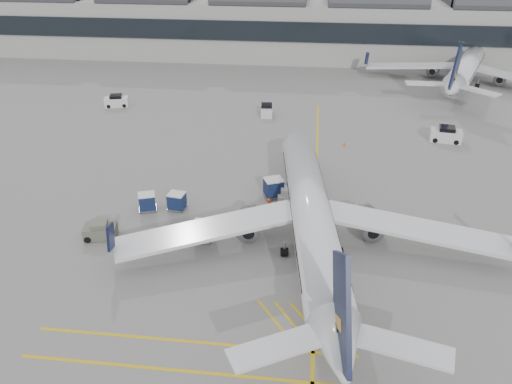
# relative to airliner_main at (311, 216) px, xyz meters

# --- Properties ---
(ground) EXTENTS (220.00, 220.00, 0.00)m
(ground) POSITION_rel_airliner_main_xyz_m (-9.50, -2.51, -2.87)
(ground) COLOR gray
(ground) RESTS_ON ground
(terminal) EXTENTS (200.00, 20.45, 12.40)m
(terminal) POSITION_rel_airliner_main_xyz_m (-9.50, 69.42, 3.27)
(terminal) COLOR #9E9E99
(terminal) RESTS_ON ground
(apron_markings) EXTENTS (0.25, 60.00, 0.01)m
(apron_markings) POSITION_rel_airliner_main_xyz_m (0.50, 7.49, -2.86)
(apron_markings) COLOR gold
(apron_markings) RESTS_ON ground
(airliner_main) EXTENTS (33.35, 36.63, 9.76)m
(airliner_main) POSITION_rel_airliner_main_xyz_m (0.00, 0.00, 0.00)
(airliner_main) COLOR silver
(airliner_main) RESTS_ON ground
(airliner_far) EXTENTS (31.94, 35.33, 9.93)m
(airliner_far) POSITION_rel_airliner_main_xyz_m (25.52, 51.72, 0.05)
(airliner_far) COLOR silver
(airliner_far) RESTS_ON ground
(belt_loader) EXTENTS (4.33, 2.00, 1.72)m
(belt_loader) POSITION_rel_airliner_main_xyz_m (-1.79, 7.72, -2.36)
(belt_loader) COLOR silver
(belt_loader) RESTS_ON ground
(baggage_cart_a) EXTENTS (2.41, 2.23, 2.04)m
(baggage_cart_a) POSITION_rel_airliner_main_xyz_m (-3.89, 8.11, -1.78)
(baggage_cart_a) COLOR gray
(baggage_cart_a) RESTS_ON ground
(baggage_cart_b) EXTENTS (1.88, 1.63, 1.78)m
(baggage_cart_b) POSITION_rel_airliner_main_xyz_m (-13.07, 4.50, -1.92)
(baggage_cart_b) COLOR gray
(baggage_cart_b) RESTS_ON ground
(baggage_cart_c) EXTENTS (1.87, 1.57, 1.88)m
(baggage_cart_c) POSITION_rel_airliner_main_xyz_m (-9.41, -0.49, -1.86)
(baggage_cart_c) COLOR gray
(baggage_cart_c) RESTS_ON ground
(baggage_cart_d) EXTENTS (2.06, 1.87, 1.78)m
(baggage_cart_d) POSITION_rel_airliner_main_xyz_m (-15.92, 4.04, -1.91)
(baggage_cart_d) COLOR gray
(baggage_cart_d) RESTS_ON ground
(ramp_agent_a) EXTENTS (0.65, 0.75, 1.73)m
(ramp_agent_a) POSITION_rel_airliner_main_xyz_m (-4.01, 4.55, -2.00)
(ramp_agent_a) COLOR #E33E0B
(ramp_agent_a) RESTS_ON ground
(ramp_agent_b) EXTENTS (0.80, 0.64, 1.57)m
(ramp_agent_b) POSITION_rel_airliner_main_xyz_m (-5.84, 2.39, -2.08)
(ramp_agent_b) COLOR #DB450B
(ramp_agent_b) RESTS_ON ground
(pushback_tug) EXTENTS (3.13, 2.28, 1.59)m
(pushback_tug) POSITION_rel_airliner_main_xyz_m (-18.65, -1.08, -2.16)
(pushback_tug) COLOR #5A5D4F
(pushback_tug) RESTS_ON ground
(safety_cone_nose) EXTENTS (0.40, 0.40, 0.56)m
(safety_cone_nose) POSITION_rel_airliner_main_xyz_m (3.91, 22.07, -2.59)
(safety_cone_nose) COLOR #F24C0A
(safety_cone_nose) RESTS_ON ground
(safety_cone_engine) EXTENTS (0.37, 0.37, 0.51)m
(safety_cone_engine) POSITION_rel_airliner_main_xyz_m (3.69, 5.08, -2.61)
(safety_cone_engine) COLOR #F24C0A
(safety_cone_engine) RESTS_ON ground
(service_van_left) EXTENTS (3.78, 2.53, 1.78)m
(service_van_left) POSITION_rel_airliner_main_xyz_m (-29.90, 33.31, -2.07)
(service_van_left) COLOR silver
(service_van_left) RESTS_ON ground
(service_van_mid) EXTENTS (1.92, 3.40, 1.68)m
(service_van_mid) POSITION_rel_airliner_main_xyz_m (-6.91, 32.07, -2.12)
(service_van_mid) COLOR silver
(service_van_mid) RESTS_ON ground
(service_van_right) EXTENTS (4.07, 2.45, 1.97)m
(service_van_right) POSITION_rel_airliner_main_xyz_m (16.81, 25.15, -1.99)
(service_van_right) COLOR silver
(service_van_right) RESTS_ON ground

